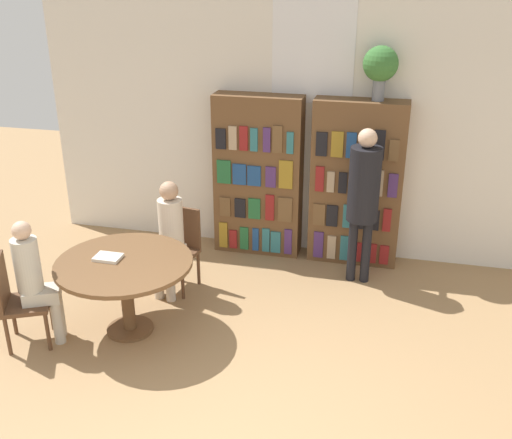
# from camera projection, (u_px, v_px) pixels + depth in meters

# --- Properties ---
(wall_back) EXTENTS (6.40, 0.07, 3.00)m
(wall_back) POSITION_uv_depth(u_px,v_px,m) (311.00, 128.00, 6.81)
(wall_back) COLOR silver
(wall_back) RESTS_ON ground_plane
(bookshelf_left) EXTENTS (1.02, 0.34, 1.89)m
(bookshelf_left) POSITION_uv_depth(u_px,v_px,m) (258.00, 176.00, 6.99)
(bookshelf_left) COLOR brown
(bookshelf_left) RESTS_ON ground_plane
(bookshelf_right) EXTENTS (1.02, 0.34, 1.89)m
(bookshelf_right) POSITION_uv_depth(u_px,v_px,m) (356.00, 184.00, 6.74)
(bookshelf_right) COLOR brown
(bookshelf_right) RESTS_ON ground_plane
(flower_vase) EXTENTS (0.37, 0.37, 0.57)m
(flower_vase) POSITION_uv_depth(u_px,v_px,m) (380.00, 66.00, 6.19)
(flower_vase) COLOR slate
(flower_vase) RESTS_ON bookshelf_right
(reading_table) EXTENTS (1.25, 1.25, 0.74)m
(reading_table) POSITION_uv_depth(u_px,v_px,m) (125.00, 272.00, 5.49)
(reading_table) COLOR brown
(reading_table) RESTS_ON ground_plane
(chair_near_camera) EXTENTS (0.53, 0.53, 0.87)m
(chair_near_camera) POSITION_uv_depth(u_px,v_px,m) (16.00, 297.00, 5.35)
(chair_near_camera) COLOR brown
(chair_near_camera) RESTS_ON ground_plane
(chair_left_side) EXTENTS (0.46, 0.46, 0.87)m
(chair_left_side) POSITION_uv_depth(u_px,v_px,m) (179.00, 245.00, 6.35)
(chair_left_side) COLOR brown
(chair_left_side) RESTS_ON ground_plane
(seated_reader_left) EXTENTS (0.31, 0.39, 1.24)m
(seated_reader_left) POSITION_uv_depth(u_px,v_px,m) (169.00, 233.00, 6.12)
(seated_reader_left) COLOR beige
(seated_reader_left) RESTS_ON ground_plane
(seated_reader_right) EXTENTS (0.39, 0.34, 1.21)m
(seated_reader_right) POSITION_uv_depth(u_px,v_px,m) (35.00, 277.00, 5.32)
(seated_reader_right) COLOR beige
(seated_reader_right) RESTS_ON ground_plane
(librarian_standing) EXTENTS (0.33, 0.60, 1.72)m
(librarian_standing) POSITION_uv_depth(u_px,v_px,m) (364.00, 190.00, 6.22)
(librarian_standing) COLOR black
(librarian_standing) RESTS_ON ground_plane
(open_book_on_table) EXTENTS (0.24, 0.18, 0.03)m
(open_book_on_table) POSITION_uv_depth(u_px,v_px,m) (108.00, 257.00, 5.48)
(open_book_on_table) COLOR silver
(open_book_on_table) RESTS_ON reading_table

